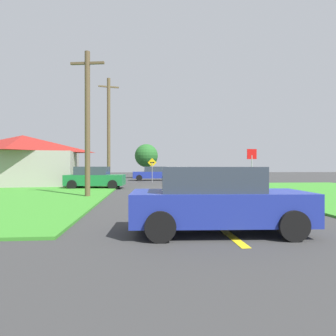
{
  "coord_description": "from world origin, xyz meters",
  "views": [
    {
      "loc": [
        -2.04,
        -20.54,
        1.63
      ],
      "look_at": [
        0.05,
        3.8,
        1.5
      ],
      "focal_mm": 30.8,
      "sensor_mm": 36.0,
      "label": 1
    }
  ],
  "objects_px": {
    "utility_pole_near": "(87,122)",
    "car_approaching_junction": "(153,174)",
    "stop_sign": "(252,162)",
    "utility_pole_mid": "(109,130)",
    "car_behind_on_main_road": "(217,200)",
    "barn": "(23,161)",
    "parked_car_near_building": "(95,178)",
    "direction_sign": "(152,167)",
    "oak_tree_left": "(146,156)"
  },
  "relations": [
    {
      "from": "utility_pole_near",
      "to": "barn",
      "type": "relative_size",
      "value": 0.84
    },
    {
      "from": "car_approaching_junction",
      "to": "barn",
      "type": "xyz_separation_m",
      "value": [
        -11.2,
        -8.63,
        1.32
      ]
    },
    {
      "from": "car_behind_on_main_road",
      "to": "barn",
      "type": "distance_m",
      "value": 21.78
    },
    {
      "from": "parked_car_near_building",
      "to": "oak_tree_left",
      "type": "bearing_deg",
      "value": 82.17
    },
    {
      "from": "stop_sign",
      "to": "direction_sign",
      "type": "relative_size",
      "value": 1.14
    },
    {
      "from": "direction_sign",
      "to": "parked_car_near_building",
      "type": "bearing_deg",
      "value": -120.35
    },
    {
      "from": "parked_car_near_building",
      "to": "barn",
      "type": "relative_size",
      "value": 0.47
    },
    {
      "from": "utility_pole_mid",
      "to": "oak_tree_left",
      "type": "height_order",
      "value": "utility_pole_mid"
    },
    {
      "from": "utility_pole_mid",
      "to": "utility_pole_near",
      "type": "bearing_deg",
      "value": -89.17
    },
    {
      "from": "car_behind_on_main_road",
      "to": "utility_pole_mid",
      "type": "xyz_separation_m",
      "value": [
        -4.87,
        19.04,
        4.06
      ]
    },
    {
      "from": "parked_car_near_building",
      "to": "utility_pole_mid",
      "type": "relative_size",
      "value": 0.45
    },
    {
      "from": "car_approaching_junction",
      "to": "direction_sign",
      "type": "relative_size",
      "value": 1.85
    },
    {
      "from": "parked_car_near_building",
      "to": "utility_pole_mid",
      "type": "height_order",
      "value": "utility_pole_mid"
    },
    {
      "from": "car_behind_on_main_road",
      "to": "parked_car_near_building",
      "type": "distance_m",
      "value": 15.62
    },
    {
      "from": "utility_pole_mid",
      "to": "barn",
      "type": "distance_m",
      "value": 7.58
    },
    {
      "from": "utility_pole_mid",
      "to": "barn",
      "type": "bearing_deg",
      "value": -173.12
    },
    {
      "from": "car_behind_on_main_road",
      "to": "utility_pole_near",
      "type": "bearing_deg",
      "value": 122.2
    },
    {
      "from": "car_behind_on_main_road",
      "to": "parked_car_near_building",
      "type": "relative_size",
      "value": 1.01
    },
    {
      "from": "car_behind_on_main_road",
      "to": "oak_tree_left",
      "type": "bearing_deg",
      "value": 95.39
    },
    {
      "from": "stop_sign",
      "to": "car_approaching_junction",
      "type": "height_order",
      "value": "stop_sign"
    },
    {
      "from": "utility_pole_mid",
      "to": "direction_sign",
      "type": "height_order",
      "value": "utility_pole_mid"
    },
    {
      "from": "car_behind_on_main_road",
      "to": "direction_sign",
      "type": "xyz_separation_m",
      "value": [
        -0.91,
        22.29,
        0.74
      ]
    },
    {
      "from": "stop_sign",
      "to": "parked_car_near_building",
      "type": "bearing_deg",
      "value": -16.73
    },
    {
      "from": "utility_pole_near",
      "to": "direction_sign",
      "type": "distance_m",
      "value": 14.55
    },
    {
      "from": "parked_car_near_building",
      "to": "direction_sign",
      "type": "relative_size",
      "value": 1.73
    },
    {
      "from": "car_behind_on_main_road",
      "to": "car_approaching_junction",
      "type": "bearing_deg",
      "value": 94.55
    },
    {
      "from": "car_behind_on_main_road",
      "to": "utility_pole_near",
      "type": "height_order",
      "value": "utility_pole_near"
    },
    {
      "from": "car_behind_on_main_road",
      "to": "utility_pole_mid",
      "type": "distance_m",
      "value": 20.07
    },
    {
      "from": "car_approaching_junction",
      "to": "barn",
      "type": "distance_m",
      "value": 14.2
    },
    {
      "from": "oak_tree_left",
      "to": "utility_pole_mid",
      "type": "bearing_deg",
      "value": -103.29
    },
    {
      "from": "oak_tree_left",
      "to": "utility_pole_near",
      "type": "bearing_deg",
      "value": -97.49
    },
    {
      "from": "stop_sign",
      "to": "direction_sign",
      "type": "bearing_deg",
      "value": -61.4
    },
    {
      "from": "parked_car_near_building",
      "to": "utility_pole_mid",
      "type": "bearing_deg",
      "value": 87.38
    },
    {
      "from": "parked_car_near_building",
      "to": "direction_sign",
      "type": "height_order",
      "value": "direction_sign"
    },
    {
      "from": "car_approaching_junction",
      "to": "car_behind_on_main_road",
      "type": "relative_size",
      "value": 1.06
    },
    {
      "from": "car_approaching_junction",
      "to": "utility_pole_near",
      "type": "xyz_separation_m",
      "value": [
        -4.02,
        -18.37,
        3.16
      ]
    },
    {
      "from": "stop_sign",
      "to": "utility_pole_near",
      "type": "xyz_separation_m",
      "value": [
        -10.38,
        -3.91,
        1.99
      ]
    },
    {
      "from": "car_behind_on_main_road",
      "to": "direction_sign",
      "type": "relative_size",
      "value": 1.75
    },
    {
      "from": "utility_pole_near",
      "to": "direction_sign",
      "type": "xyz_separation_m",
      "value": [
        3.8,
        13.83,
        -2.42
      ]
    },
    {
      "from": "parked_car_near_building",
      "to": "oak_tree_left",
      "type": "relative_size",
      "value": 0.9
    },
    {
      "from": "oak_tree_left",
      "to": "barn",
      "type": "bearing_deg",
      "value": -123.92
    },
    {
      "from": "stop_sign",
      "to": "barn",
      "type": "xyz_separation_m",
      "value": [
        -17.56,
        5.83,
        0.16
      ]
    },
    {
      "from": "utility_pole_near",
      "to": "barn",
      "type": "bearing_deg",
      "value": 126.38
    },
    {
      "from": "utility_pole_mid",
      "to": "car_approaching_junction",
      "type": "bearing_deg",
      "value": 61.79
    },
    {
      "from": "utility_pole_mid",
      "to": "direction_sign",
      "type": "distance_m",
      "value": 6.1
    },
    {
      "from": "stop_sign",
      "to": "oak_tree_left",
      "type": "xyz_separation_m",
      "value": [
        -7.04,
        21.47,
        1.19
      ]
    },
    {
      "from": "parked_car_near_building",
      "to": "utility_pole_near",
      "type": "distance_m",
      "value": 7.0
    },
    {
      "from": "utility_pole_mid",
      "to": "barn",
      "type": "height_order",
      "value": "utility_pole_mid"
    },
    {
      "from": "stop_sign",
      "to": "car_behind_on_main_road",
      "type": "bearing_deg",
      "value": 60.45
    },
    {
      "from": "utility_pole_near",
      "to": "car_approaching_junction",
      "type": "bearing_deg",
      "value": 77.66
    }
  ]
}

